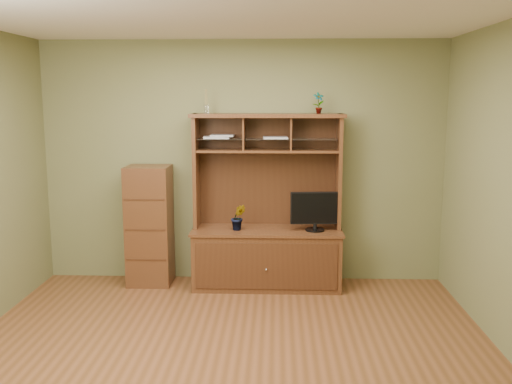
{
  "coord_description": "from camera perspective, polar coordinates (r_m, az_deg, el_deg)",
  "views": [
    {
      "loc": [
        0.39,
        -4.37,
        2.09
      ],
      "look_at": [
        0.18,
        1.2,
        1.15
      ],
      "focal_mm": 40.0,
      "sensor_mm": 36.0,
      "label": 1
    }
  ],
  "objects": [
    {
      "name": "top_plant",
      "position": [
        6.19,
        6.27,
        8.85
      ],
      "size": [
        0.14,
        0.11,
        0.23
      ],
      "primitive_type": "imported",
      "rotation": [
        0.0,
        0.0,
        0.28
      ],
      "color": "#3A6121",
      "rests_on": "media_hutch"
    },
    {
      "name": "room",
      "position": [
        4.45,
        -2.89,
        0.02
      ],
      "size": [
        4.54,
        4.04,
        2.74
      ],
      "color": "brown",
      "rests_on": "ground"
    },
    {
      "name": "orchid_plant",
      "position": [
        6.17,
        -1.78,
        -2.54
      ],
      "size": [
        0.17,
        0.14,
        0.28
      ],
      "primitive_type": "imported",
      "rotation": [
        0.0,
        0.0,
        0.11
      ],
      "color": "#22531C",
      "rests_on": "media_hutch"
    },
    {
      "name": "reed_diffuser",
      "position": [
        6.23,
        -5.01,
        8.76
      ],
      "size": [
        0.05,
        0.05,
        0.26
      ],
      "color": "silver",
      "rests_on": "media_hutch"
    },
    {
      "name": "media_hutch",
      "position": [
        6.3,
        1.09,
        -4.8
      ],
      "size": [
        1.66,
        0.61,
        1.9
      ],
      "color": "#3F2412",
      "rests_on": "room"
    },
    {
      "name": "monitor",
      "position": [
        6.15,
        5.95,
        -1.85
      ],
      "size": [
        0.53,
        0.21,
        0.42
      ],
      "rotation": [
        0.0,
        0.0,
        0.08
      ],
      "color": "black",
      "rests_on": "media_hutch"
    },
    {
      "name": "side_cabinet",
      "position": [
        6.46,
        -10.59,
        -3.3
      ],
      "size": [
        0.48,
        0.43,
        1.33
      ],
      "color": "#3F2412",
      "rests_on": "room"
    },
    {
      "name": "magazines",
      "position": [
        6.21,
        -1.89,
        5.54
      ],
      "size": [
        0.92,
        0.23,
        0.04
      ],
      "color": "silver",
      "rests_on": "media_hutch"
    }
  ]
}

